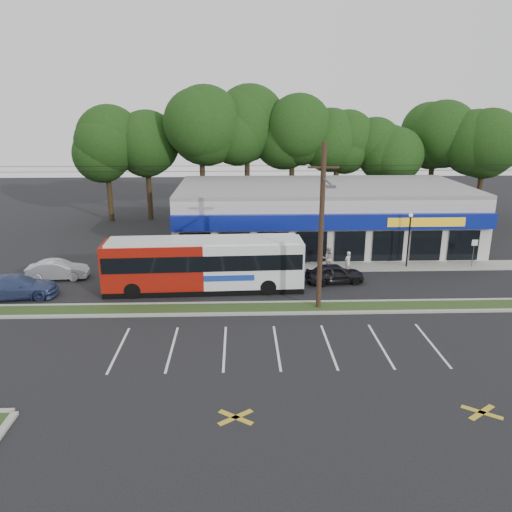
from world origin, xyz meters
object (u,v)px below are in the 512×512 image
(car_silver, at_px, (58,270))
(lamp_post, at_px, (409,234))
(pedestrian_b, at_px, (328,258))
(sign_post, at_px, (474,248))
(metrobus, at_px, (204,263))
(car_blue, at_px, (16,286))
(car_dark, at_px, (335,273))
(pedestrian_a, at_px, (348,262))
(utility_pole, at_px, (319,223))

(car_silver, bearing_deg, lamp_post, -90.78)
(pedestrian_b, bearing_deg, car_silver, 13.45)
(lamp_post, height_order, sign_post, lamp_post)
(metrobus, relative_size, pedestrian_b, 7.48)
(car_blue, bearing_deg, car_dark, -89.89)
(sign_post, xyz_separation_m, pedestrian_a, (-9.79, -0.86, -0.73))
(metrobus, distance_m, car_silver, 10.99)
(pedestrian_b, bearing_deg, car_blue, 22.42)
(car_silver, xyz_separation_m, pedestrian_b, (19.67, 1.50, 0.19))
(sign_post, xyz_separation_m, metrobus, (-20.16, -4.07, 0.32))
(pedestrian_a, relative_size, pedestrian_b, 0.93)
(car_blue, bearing_deg, car_silver, -27.64)
(car_silver, bearing_deg, utility_pole, -113.78)
(utility_pole, distance_m, car_silver, 19.23)
(metrobus, height_order, car_blue, metrobus)
(car_blue, distance_m, pedestrian_a, 22.82)
(utility_pole, bearing_deg, lamp_post, 43.95)
(car_dark, xyz_separation_m, pedestrian_b, (0.03, 2.94, 0.20))
(sign_post, distance_m, metrobus, 20.58)
(utility_pole, relative_size, car_silver, 11.92)
(car_silver, xyz_separation_m, pedestrian_a, (21.00, 0.71, 0.13))
(metrobus, relative_size, car_dark, 3.28)
(lamp_post, distance_m, car_dark, 7.23)
(utility_pole, height_order, pedestrian_b, utility_pole)
(sign_post, distance_m, pedestrian_a, 9.86)
(utility_pole, xyz_separation_m, lamp_post, (8.17, 7.87, -2.74))
(car_silver, bearing_deg, sign_post, -91.84)
(sign_post, relative_size, pedestrian_a, 1.35)
(utility_pole, distance_m, car_blue, 19.79)
(lamp_post, bearing_deg, car_silver, -176.01)
(car_dark, distance_m, pedestrian_b, 2.95)
(utility_pole, xyz_separation_m, car_dark, (2.01, 4.63, -4.72))
(utility_pole, xyz_separation_m, pedestrian_a, (3.38, 6.78, -4.59))
(car_dark, height_order, pedestrian_b, pedestrian_b)
(car_blue, bearing_deg, sign_post, -86.52)
(pedestrian_a, bearing_deg, pedestrian_b, -66.46)
(sign_post, bearing_deg, pedestrian_a, -174.96)
(car_silver, bearing_deg, pedestrian_b, -90.41)
(sign_post, relative_size, car_blue, 0.43)
(sign_post, xyz_separation_m, car_dark, (-11.16, -3.01, -0.87))
(car_silver, distance_m, pedestrian_b, 19.73)
(lamp_post, relative_size, car_silver, 1.01)
(utility_pole, height_order, pedestrian_a, utility_pole)
(lamp_post, xyz_separation_m, pedestrian_b, (-6.13, -0.30, -1.78))
(car_dark, height_order, car_silver, car_silver)
(car_silver, bearing_deg, car_blue, 153.06)
(car_blue, bearing_deg, pedestrian_b, -82.14)
(lamp_post, relative_size, metrobus, 0.32)
(car_dark, relative_size, car_silver, 0.96)
(lamp_post, bearing_deg, pedestrian_a, -167.19)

